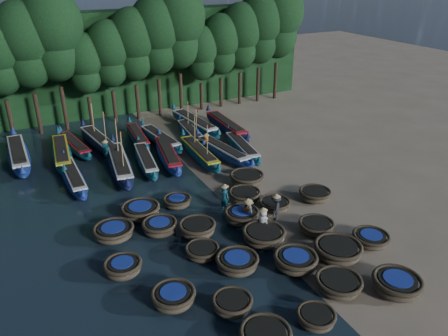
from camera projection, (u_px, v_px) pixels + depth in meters
name	position (u px, v px, depth m)	size (l,w,h in m)	color
ground	(231.00, 210.00, 27.57)	(120.00, 120.00, 0.00)	gray
foliage_wall	(124.00, 62.00, 44.40)	(40.00, 3.00, 10.00)	black
coracle_1	(265.00, 336.00, 17.68)	(2.45, 2.45, 0.73)	brown
coracle_2	(316.00, 318.00, 18.67)	(1.90, 1.90, 0.65)	brown
coracle_3	(339.00, 284.00, 20.56)	(2.72, 2.72, 0.74)	brown
coracle_4	(397.00, 284.00, 20.43)	(2.80, 2.80, 0.85)	brown
coracle_5	(173.00, 297.00, 19.72)	(2.26, 2.26, 0.77)	brown
coracle_6	(232.00, 304.00, 19.40)	(2.12, 2.12, 0.69)	brown
coracle_7	(296.00, 261.00, 22.06)	(2.64, 2.64, 0.83)	brown
coracle_8	(338.00, 250.00, 22.88)	(3.16, 3.16, 0.84)	brown
coracle_9	(371.00, 239.00, 23.99)	(2.04, 2.04, 0.68)	brown
coracle_10	(123.00, 267.00, 21.64)	(2.26, 2.26, 0.78)	brown
coracle_11	(202.00, 251.00, 22.95)	(1.92, 1.92, 0.67)	brown
coracle_12	(237.00, 262.00, 22.00)	(2.59, 2.59, 0.77)	brown
coracle_13	(264.00, 235.00, 24.10)	(2.43, 2.43, 0.84)	brown
coracle_14	(316.00, 226.00, 25.06)	(2.35, 2.35, 0.72)	brown
coracle_15	(160.00, 227.00, 24.94)	(2.44, 2.44, 0.81)	brown
coracle_16	(197.00, 228.00, 24.75)	(2.46, 2.46, 0.85)	brown
coracle_17	(242.00, 216.00, 25.99)	(2.49, 2.49, 0.84)	brown
coracle_18	(274.00, 204.00, 27.41)	(2.27, 2.27, 0.66)	brown
coracle_19	(315.00, 194.00, 28.51)	(2.12, 2.12, 0.73)	brown
coracle_20	(114.00, 232.00, 24.50)	(2.39, 2.39, 0.78)	brown
coracle_21	(140.00, 210.00, 26.61)	(2.49, 2.49, 0.79)	brown
coracle_22	(177.00, 201.00, 27.74)	(1.97, 1.97, 0.68)	brown
coracle_23	(245.00, 195.00, 28.45)	(2.20, 2.20, 0.72)	brown
coracle_24	(247.00, 178.00, 30.59)	(2.95, 2.95, 0.81)	brown
long_boat_2	(73.00, 177.00, 30.60)	(1.40, 7.47, 1.31)	navy
long_boat_3	(120.00, 164.00, 32.38)	(2.63, 8.75, 3.75)	#0E0F34
long_boat_4	(146.00, 160.00, 33.26)	(2.25, 7.33, 1.30)	#0D364D
long_boat_5	(168.00, 155.00, 34.10)	(2.70, 8.02, 1.43)	navy
long_boat_6	(199.00, 153.00, 34.39)	(1.70, 7.94, 3.38)	#0D364D
long_boat_7	(223.00, 151.00, 34.76)	(2.45, 7.90, 1.40)	navy
long_boat_8	(242.00, 147.00, 35.59)	(2.34, 7.35, 1.31)	#0D364D
long_boat_9	(19.00, 155.00, 33.91)	(1.68, 9.12, 1.61)	navy
long_boat_10	(62.00, 153.00, 34.30)	(2.22, 8.44, 1.49)	#0D364D
long_boat_11	(74.00, 145.00, 36.03)	(2.43, 7.22, 1.29)	#0D364D
long_boat_12	(99.00, 141.00, 36.66)	(2.55, 8.27, 3.54)	#0E0F34
long_boat_13	(138.00, 137.00, 37.84)	(1.81, 7.25, 1.28)	#0D364D
long_boat_14	(160.00, 139.00, 37.33)	(2.19, 7.59, 1.34)	#0D364D
long_boat_15	(191.00, 133.00, 38.66)	(1.96, 7.27, 3.10)	navy
long_boat_16	(195.00, 124.00, 40.58)	(2.42, 8.95, 1.58)	#0D364D
long_boat_17	(226.00, 126.00, 39.99)	(1.81, 8.81, 1.55)	#0E0F34
fisherman_0	(263.00, 220.00, 24.78)	(0.69, 0.89, 1.82)	silver
fisherman_1	(225.00, 197.00, 27.13)	(0.64, 0.75, 1.94)	#195A69
fisherman_2	(248.00, 210.00, 25.86)	(0.71, 0.85, 1.75)	orange
fisherman_3	(276.00, 207.00, 26.11)	(1.20, 1.21, 1.88)	black
fisherman_4	(249.00, 211.00, 25.78)	(0.52, 0.90, 1.69)	silver
fisherman_5	(106.00, 151.00, 33.95)	(0.54, 1.58, 1.89)	#195A69
fisherman_6	(206.00, 142.00, 35.75)	(0.59, 0.80, 1.70)	orange
tree_3	(25.00, 44.00, 36.56)	(4.92, 4.92, 11.60)	black
tree_4	(52.00, 34.00, 37.22)	(5.34, 5.34, 12.58)	black
tree_5	(84.00, 63.00, 39.32)	(3.68, 3.68, 8.68)	black
tree_6	(109.00, 53.00, 39.97)	(4.09, 4.09, 9.65)	black
tree_7	(133.00, 44.00, 40.63)	(4.51, 4.51, 10.63)	black
tree_8	(156.00, 35.00, 41.29)	(4.92, 4.92, 11.60)	black
tree_9	(178.00, 26.00, 41.95)	(5.34, 5.34, 12.58)	black
tree_10	(200.00, 52.00, 44.04)	(3.68, 3.68, 8.68)	black
tree_11	(221.00, 44.00, 44.70)	(4.09, 4.09, 9.65)	black
tree_12	(241.00, 35.00, 45.35)	(4.51, 4.51, 10.63)	black
tree_13	(260.00, 27.00, 46.01)	(4.92, 4.92, 11.60)	black
tree_14	(278.00, 19.00, 46.67)	(5.34, 5.34, 12.58)	black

